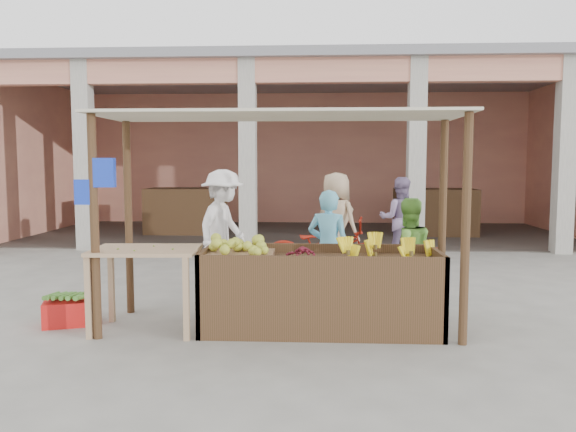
# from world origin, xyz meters

# --- Properties ---
(ground) EXTENTS (60.00, 60.00, 0.00)m
(ground) POSITION_xyz_m (0.00, 0.00, 0.00)
(ground) COLOR slate
(ground) RESTS_ON ground
(market_building) EXTENTS (14.40, 6.40, 4.20)m
(market_building) POSITION_xyz_m (0.05, 8.93, 2.70)
(market_building) COLOR #E59877
(market_building) RESTS_ON ground
(fruit_stall) EXTENTS (2.60, 0.95, 0.80)m
(fruit_stall) POSITION_xyz_m (0.50, 0.00, 0.40)
(fruit_stall) COLOR #4F321F
(fruit_stall) RESTS_ON ground
(stall_awning) EXTENTS (4.09, 1.35, 2.39)m
(stall_awning) POSITION_xyz_m (-0.01, 0.06, 1.98)
(stall_awning) COLOR #4F321F
(stall_awning) RESTS_ON ground
(banana_heap) EXTENTS (1.13, 0.62, 0.21)m
(banana_heap) POSITION_xyz_m (1.25, -0.00, 0.90)
(banana_heap) COLOR yellow
(banana_heap) RESTS_ON fruit_stall
(melon_tray) EXTENTS (0.77, 0.67, 0.20)m
(melon_tray) POSITION_xyz_m (-0.41, -0.01, 0.90)
(melon_tray) COLOR #926A4B
(melon_tray) RESTS_ON fruit_stall
(berry_heap) EXTENTS (0.42, 0.35, 0.13)m
(berry_heap) POSITION_xyz_m (0.30, -0.03, 0.87)
(berry_heap) COLOR maroon
(berry_heap) RESTS_ON fruit_stall
(side_table) EXTENTS (1.17, 0.82, 0.92)m
(side_table) POSITION_xyz_m (-1.41, -0.14, 0.78)
(side_table) COLOR tan
(side_table) RESTS_ON ground
(papaya_pile) EXTENTS (0.76, 0.43, 0.22)m
(papaya_pile) POSITION_xyz_m (-1.41, -0.14, 1.03)
(papaya_pile) COLOR #518E2E
(papaya_pile) RESTS_ON side_table
(red_crate) EXTENTS (0.64, 0.55, 0.28)m
(red_crate) POSITION_xyz_m (-2.38, 0.05, 0.14)
(red_crate) COLOR red
(red_crate) RESTS_ON ground
(plantain_bundle) EXTENTS (0.44, 0.31, 0.09)m
(plantain_bundle) POSITION_xyz_m (-2.38, 0.05, 0.33)
(plantain_bundle) COLOR #4E8B32
(plantain_bundle) RESTS_ON red_crate
(produce_sacks) EXTENTS (0.75, 0.47, 0.57)m
(produce_sacks) POSITION_xyz_m (2.74, 5.34, 0.28)
(produce_sacks) COLOR maroon
(produce_sacks) RESTS_ON ground
(vendor_blue) EXTENTS (0.71, 0.60, 1.62)m
(vendor_blue) POSITION_xyz_m (0.61, 1.01, 0.81)
(vendor_blue) COLOR #65C2E4
(vendor_blue) RESTS_ON ground
(vendor_green) EXTENTS (0.79, 0.57, 1.50)m
(vendor_green) POSITION_xyz_m (1.59, 0.87, 0.75)
(vendor_green) COLOR #71B741
(vendor_green) RESTS_ON ground
(motorcycle) EXTENTS (0.92, 2.11, 1.07)m
(motorcycle) POSITION_xyz_m (0.60, 2.41, 0.54)
(motorcycle) COLOR maroon
(motorcycle) RESTS_ON ground
(shopper_a) EXTENTS (0.99, 1.35, 1.90)m
(shopper_a) POSITION_xyz_m (-0.97, 2.28, 0.95)
(shopper_a) COLOR white
(shopper_a) RESTS_ON ground
(shopper_c) EXTENTS (1.08, 1.02, 1.88)m
(shopper_c) POSITION_xyz_m (0.78, 3.34, 0.94)
(shopper_c) COLOR tan
(shopper_c) RESTS_ON ground
(shopper_f) EXTENTS (0.90, 0.58, 1.74)m
(shopper_f) POSITION_xyz_m (2.04, 4.63, 0.87)
(shopper_f) COLOR gray
(shopper_f) RESTS_ON ground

